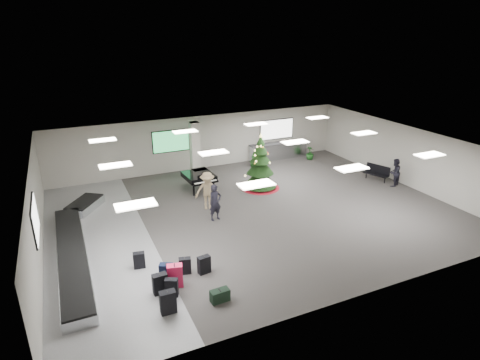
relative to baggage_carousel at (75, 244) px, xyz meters
name	(u,v)px	position (x,y,z in m)	size (l,w,h in m)	color
ground	(255,212)	(7.84, 0.08, -0.21)	(18.00, 18.00, 0.00)	#353230
room_envelope	(242,161)	(7.46, 0.75, 2.12)	(18.02, 14.02, 3.21)	#AAA79C
baggage_carousel	(75,244)	(0.00, 0.00, 0.00)	(2.28, 9.71, 0.43)	silver
service_counter	(278,151)	(12.84, 6.73, 0.33)	(4.05, 0.65, 1.08)	silver
suitcase_0	(168,302)	(2.31, -5.17, 0.16)	(0.49, 0.28, 0.77)	black
suitcase_1	(172,288)	(2.62, -4.43, 0.10)	(0.46, 0.37, 0.65)	black
pink_suitcase	(175,276)	(2.87, -3.96, 0.19)	(0.57, 0.41, 0.82)	#E41D4E
suitcase_3	(204,265)	(4.00, -3.63, 0.11)	(0.46, 0.30, 0.67)	black
navy_suitcase	(166,273)	(2.67, -3.58, 0.12)	(0.50, 0.42, 0.69)	black
suitcase_5	(160,284)	(2.32, -4.13, 0.14)	(0.48, 0.27, 0.73)	black
green_duffel	(220,296)	(3.92, -5.30, -0.01)	(0.62, 0.33, 0.42)	black
suitcase_7	(185,266)	(3.38, -3.38, 0.09)	(0.45, 0.31, 0.62)	black
suitcase_8	(139,260)	(2.00, -2.37, 0.09)	(0.44, 0.29, 0.62)	black
christmas_tree	(260,170)	(9.42, 2.68, 0.81)	(2.10, 2.10, 3.00)	maroon
grand_piano	(199,177)	(6.37, 3.72, 0.53)	(1.53, 1.91, 1.05)	black
bench	(377,172)	(15.89, 0.93, 0.29)	(0.94, 1.47, 0.88)	black
traveler_a	(215,202)	(5.87, 0.10, 0.62)	(0.61, 0.40, 1.66)	black
traveler_b	(207,191)	(5.98, 1.37, 0.69)	(1.17, 0.67, 1.82)	#9B8460
traveler_bench	(395,173)	(16.11, -0.09, 0.55)	(0.75, 0.58, 1.54)	black
potted_plant_left	(253,160)	(10.61, 5.93, 0.23)	(0.48, 0.39, 0.88)	#123913
potted_plant_right	(310,153)	(14.63, 5.71, 0.23)	(0.49, 0.49, 0.88)	#123913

